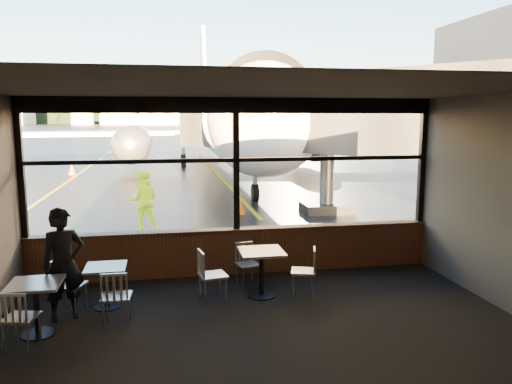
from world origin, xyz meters
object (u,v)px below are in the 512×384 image
object	(u,v)px
cafe_table_mid	(107,287)
cone_nose	(240,207)
ground_crew	(143,201)
cone_wing	(72,169)
passenger	(64,264)
chair_near_n	(248,265)
jet_bridge	(324,137)
cafe_table_left	(37,309)
chair_mid_s	(117,297)
chair_near_w	(213,276)
cafe_table_near	(261,274)
chair_mid_w	(70,286)
chair_near_e	(303,272)
chair_left_s	(21,318)
airliner	(221,76)

from	to	relation	value
cafe_table_mid	cone_nose	world-z (taller)	cafe_table_mid
ground_crew	cone_wing	bearing A→B (deg)	-74.40
passenger	chair_near_n	bearing A→B (deg)	-4.55
jet_bridge	chair_near_n	bearing A→B (deg)	-119.09
cafe_table_left	chair_mid_s	size ratio (longest dim) A/B	0.89
chair_near_n	jet_bridge	bearing A→B (deg)	-133.46
chair_near_w	cone_wing	bearing A→B (deg)	-174.54
cafe_table_near	chair_mid_w	bearing A→B (deg)	-176.65
chair_near_e	cone_wing	world-z (taller)	chair_near_e
cone_nose	chair_near_n	bearing A→B (deg)	-97.59
chair_left_s	passenger	xyz separation A→B (m)	(0.40, 0.95, 0.45)
chair_mid_s	passenger	xyz separation A→B (m)	(-0.81, 0.42, 0.43)
airliner	chair_mid_s	world-z (taller)	airliner
cafe_table_left	cone_wing	distance (m)	21.34
cafe_table_left	cone_nose	world-z (taller)	cafe_table_left
chair_near_w	airliner	bearing A→B (deg)	162.69
jet_bridge	cone_nose	world-z (taller)	jet_bridge
chair_mid_s	cafe_table_mid	bearing A→B (deg)	109.65
chair_left_s	passenger	world-z (taller)	passenger
chair_left_s	cone_wing	size ratio (longest dim) A/B	1.52
cafe_table_left	cafe_table_near	bearing A→B (deg)	15.34
chair_mid_w	cone_wing	bearing A→B (deg)	-150.26
chair_near_n	airliner	bearing A→B (deg)	-109.79
cafe_table_left	ground_crew	size ratio (longest dim) A/B	0.47
cafe_table_left	cone_nose	xyz separation A→B (m)	(4.27, 8.45, -0.16)
passenger	jet_bridge	bearing A→B (deg)	25.83
cafe_table_near	chair_left_s	bearing A→B (deg)	-159.38
jet_bridge	cone_wing	bearing A→B (deg)	126.71
chair_near_w	chair_near_n	world-z (taller)	chair_near_w
airliner	cafe_table_mid	xyz separation A→B (m)	(-4.51, -22.13, -5.18)
jet_bridge	chair_near_n	distance (m)	7.51
chair_mid_s	ground_crew	xyz separation A→B (m)	(0.18, 6.49, 0.39)
cafe_table_mid	chair_mid_w	xyz separation A→B (m)	(-0.55, -0.13, 0.10)
cafe_table_left	cone_nose	distance (m)	9.47
cafe_table_mid	chair_left_s	size ratio (longest dim) A/B	0.83
cafe_table_left	passenger	size ratio (longest dim) A/B	0.45
chair_left_s	jet_bridge	bearing A→B (deg)	62.31
chair_near_n	cafe_table_mid	bearing A→B (deg)	-0.16
cone_wing	ground_crew	bearing A→B (deg)	-73.31
cafe_table_mid	passenger	size ratio (longest dim) A/B	0.41
chair_near_n	cafe_table_near	bearing A→B (deg)	89.81
chair_near_e	chair_near_n	world-z (taller)	chair_near_e
cafe_table_near	airliner	bearing A→B (deg)	85.08
jet_bridge	cafe_table_near	size ratio (longest dim) A/B	13.84
chair_mid_s	passenger	size ratio (longest dim) A/B	0.51
airliner	chair_near_e	bearing A→B (deg)	-92.19
ground_crew	chair_mid_s	bearing A→B (deg)	87.34
jet_bridge	cafe_table_left	xyz separation A→B (m)	(-6.85, -7.82, -2.12)
chair_mid_s	passenger	bearing A→B (deg)	155.54
chair_near_w	cone_nose	world-z (taller)	chair_near_w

